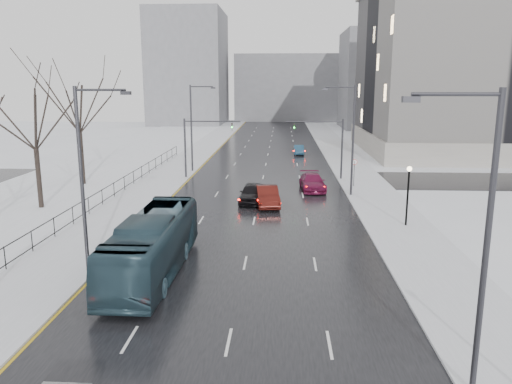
% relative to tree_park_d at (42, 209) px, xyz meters
% --- Properties ---
extents(road, '(16.00, 150.00, 0.04)m').
position_rel_tree_park_d_xyz_m(road, '(17.80, 26.00, 0.02)').
color(road, black).
rests_on(road, ground).
extents(cross_road, '(130.00, 10.00, 0.04)m').
position_rel_tree_park_d_xyz_m(cross_road, '(17.80, 14.00, 0.02)').
color(cross_road, black).
rests_on(cross_road, ground).
extents(sidewalk_left, '(5.00, 150.00, 0.16)m').
position_rel_tree_park_d_xyz_m(sidewalk_left, '(7.30, 26.00, 0.08)').
color(sidewalk_left, silver).
rests_on(sidewalk_left, ground).
extents(sidewalk_right, '(5.00, 150.00, 0.16)m').
position_rel_tree_park_d_xyz_m(sidewalk_right, '(28.30, 26.00, 0.08)').
color(sidewalk_right, silver).
rests_on(sidewalk_right, ground).
extents(park_strip, '(14.00, 150.00, 0.12)m').
position_rel_tree_park_d_xyz_m(park_strip, '(-2.20, 26.00, 0.06)').
color(park_strip, white).
rests_on(park_strip, ground).
extents(tree_park_d, '(8.75, 8.75, 12.50)m').
position_rel_tree_park_d_xyz_m(tree_park_d, '(0.00, 0.00, 0.00)').
color(tree_park_d, black).
rests_on(tree_park_d, ground).
extents(tree_park_e, '(9.45, 9.45, 13.50)m').
position_rel_tree_park_d_xyz_m(tree_park_e, '(-0.40, 10.00, 0.00)').
color(tree_park_e, black).
rests_on(tree_park_e, ground).
extents(iron_fence, '(0.06, 70.00, 1.30)m').
position_rel_tree_park_d_xyz_m(iron_fence, '(4.80, -4.00, 0.91)').
color(iron_fence, black).
rests_on(iron_fence, sidewalk_left).
extents(streetlight_r_near, '(2.95, 0.25, 10.00)m').
position_rel_tree_park_d_xyz_m(streetlight_r_near, '(25.97, -24.00, 5.62)').
color(streetlight_r_near, '#2D2D33').
rests_on(streetlight_r_near, ground).
extents(streetlight_r_mid, '(2.95, 0.25, 10.00)m').
position_rel_tree_park_d_xyz_m(streetlight_r_mid, '(25.97, 6.00, 5.62)').
color(streetlight_r_mid, '#2D2D33').
rests_on(streetlight_r_mid, ground).
extents(streetlight_l_near, '(2.95, 0.25, 10.00)m').
position_rel_tree_park_d_xyz_m(streetlight_l_near, '(9.63, -14.00, 5.62)').
color(streetlight_l_near, '#2D2D33').
rests_on(streetlight_l_near, ground).
extents(streetlight_l_far, '(2.95, 0.25, 10.00)m').
position_rel_tree_park_d_xyz_m(streetlight_l_far, '(9.63, 18.00, 5.62)').
color(streetlight_l_far, '#2D2D33').
rests_on(streetlight_l_far, ground).
extents(lamppost_r_mid, '(0.36, 0.36, 4.28)m').
position_rel_tree_park_d_xyz_m(lamppost_r_mid, '(28.80, -4.00, 2.94)').
color(lamppost_r_mid, black).
rests_on(lamppost_r_mid, sidewalk_right).
extents(mast_signal_right, '(6.10, 0.33, 6.50)m').
position_rel_tree_park_d_xyz_m(mast_signal_right, '(25.13, 14.00, 4.11)').
color(mast_signal_right, '#2D2D33').
rests_on(mast_signal_right, ground).
extents(mast_signal_left, '(6.10, 0.33, 6.50)m').
position_rel_tree_park_d_xyz_m(mast_signal_left, '(10.47, 14.00, 4.11)').
color(mast_signal_left, '#2D2D33').
rests_on(mast_signal_left, ground).
extents(no_uturn_sign, '(0.60, 0.06, 2.70)m').
position_rel_tree_park_d_xyz_m(no_uturn_sign, '(27.00, 10.00, 2.30)').
color(no_uturn_sign, '#2D2D33').
rests_on(no_uturn_sign, sidewalk_right).
extents(civic_building, '(41.00, 31.00, 24.80)m').
position_rel_tree_park_d_xyz_m(civic_building, '(52.80, 38.00, 11.21)').
color(civic_building, gray).
rests_on(civic_building, ground).
extents(bldg_far_right, '(24.00, 20.00, 22.00)m').
position_rel_tree_park_d_xyz_m(bldg_far_right, '(45.80, 81.00, 11.00)').
color(bldg_far_right, slate).
rests_on(bldg_far_right, ground).
extents(bldg_far_left, '(18.00, 22.00, 28.00)m').
position_rel_tree_park_d_xyz_m(bldg_far_left, '(-4.20, 91.00, 14.00)').
color(bldg_far_left, slate).
rests_on(bldg_far_left, ground).
extents(bldg_far_center, '(30.00, 18.00, 18.00)m').
position_rel_tree_park_d_xyz_m(bldg_far_center, '(21.80, 106.00, 9.00)').
color(bldg_far_center, slate).
rests_on(bldg_far_center, ground).
extents(bus, '(2.80, 11.71, 3.26)m').
position_rel_tree_park_d_xyz_m(bus, '(13.00, -13.90, 1.67)').
color(bus, '#263F4B').
rests_on(bus, road).
extents(sedan_center_near, '(2.27, 4.99, 1.66)m').
position_rel_tree_park_d_xyz_m(sedan_center_near, '(17.30, 2.97, 0.87)').
color(sedan_center_near, black).
rests_on(sedan_center_near, road).
extents(sedan_right_near, '(2.37, 5.23, 1.66)m').
position_rel_tree_park_d_xyz_m(sedan_right_near, '(18.65, 1.81, 0.87)').
color(sedan_right_near, '#45100B').
rests_on(sedan_right_near, road).
extents(sedan_right_far, '(2.58, 5.56, 1.57)m').
position_rel_tree_park_d_xyz_m(sedan_right_far, '(22.81, 8.37, 0.83)').
color(sedan_right_far, maroon).
rests_on(sedan_right_far, road).
extents(sedan_right_distant, '(1.42, 4.04, 1.33)m').
position_rel_tree_park_d_xyz_m(sedan_right_distant, '(22.30, 33.48, 0.71)').
color(sedan_right_distant, navy).
rests_on(sedan_right_distant, road).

